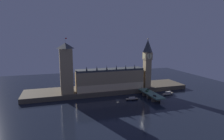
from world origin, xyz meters
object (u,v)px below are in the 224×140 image
Objects in this scene: street_lamp_near at (153,93)px; boat_upstream at (132,99)px; clock_tower at (147,62)px; street_lamp_far at (142,87)px; street_lamp_mid at (155,89)px; car_northbound_lead at (147,91)px; car_southbound_trail at (148,90)px; boat_downstream at (168,94)px; pedestrian_mid_walk at (154,92)px; car_northbound_trail at (155,96)px; victoria_tower at (66,68)px.

street_lamp_near is 26.39m from boat_upstream.
clock_tower is 37.56m from street_lamp_far.
street_lamp_mid is at bearing -0.61° from boat_upstream.
street_lamp_far reaches higher than car_northbound_lead.
car_southbound_trail reaches higher than boat_downstream.
clock_tower is 44.67m from pedestrian_mid_walk.
car_northbound_trail is (0.00, -19.49, -0.04)m from car_northbound_lead.
car_northbound_trail is at bearing -105.97° from clock_tower.
victoria_tower is at bearing 168.17° from street_lamp_far.
car_northbound_lead is 31.10m from boat_downstream.
pedestrian_mid_walk is 23.77m from boat_downstream.
street_lamp_mid is at bearing 57.73° from car_northbound_trail.
street_lamp_far is at bearing 166.42° from car_southbound_trail.
street_lamp_mid is 0.38× the size of boat_upstream.
car_northbound_lead is 1.04× the size of car_northbound_trail.
car_northbound_lead is at bearing -117.21° from clock_tower.
pedestrian_mid_walk is at bearing -169.59° from boat_downstream.
car_southbound_trail is (-7.31, -18.08, -33.84)m from clock_tower.
car_northbound_lead is 10.92m from street_lamp_mid.
car_southbound_trail is 9.31m from street_lamp_far.
street_lamp_far is (-3.04, 8.39, 3.64)m from car_northbound_lead.
clock_tower is 3.71× the size of boat_downstream.
street_lamp_far is 0.39× the size of boat_downstream.
car_southbound_trail is at bearing -11.97° from victoria_tower.
clock_tower reaches higher than boat_downstream.
car_southbound_trail is at bearing 24.05° from boat_upstream.
car_northbound_lead is at bearing 142.70° from street_lamp_mid.
car_northbound_lead is 0.66× the size of street_lamp_far.
car_northbound_trail is 36.49m from boat_downstream.
boat_upstream is 0.91× the size of boat_downstream.
car_southbound_trail is at bearing 165.01° from boat_downstream.
car_northbound_lead is 24.02m from boat_upstream.
street_lamp_mid reaches higher than car_northbound_lead.
boat_upstream is (-35.06, -30.47, -39.77)m from clock_tower.
street_lamp_far is at bearing 90.00° from street_lamp_near.
clock_tower is 14.98× the size of car_northbound_trail.
street_lamp_mid is at bearing -76.57° from car_southbound_trail.
boat_downstream is at bearing -12.59° from victoria_tower.
pedestrian_mid_walk is 0.09× the size of boat_downstream.
street_lamp_mid is at bearing 52.37° from street_lamp_near.
clock_tower is 9.60× the size of street_lamp_near.
street_lamp_far is (-15.62, -16.08, -30.14)m from clock_tower.
street_lamp_near is (91.90, -48.68, -25.76)m from victoria_tower.
victoria_tower is at bearing 162.62° from pedestrian_mid_walk.
street_lamp_far is (-10.95, 12.94, 3.49)m from pedestrian_mid_walk.
car_northbound_trail is 0.64× the size of street_lamp_near.
street_lamp_near reaches higher than car_southbound_trail.
victoria_tower is 10.80× the size of street_lamp_mid.
car_southbound_trail is (5.27, 6.38, -0.06)m from car_northbound_lead.
street_lamp_mid reaches higher than boat_upstream.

